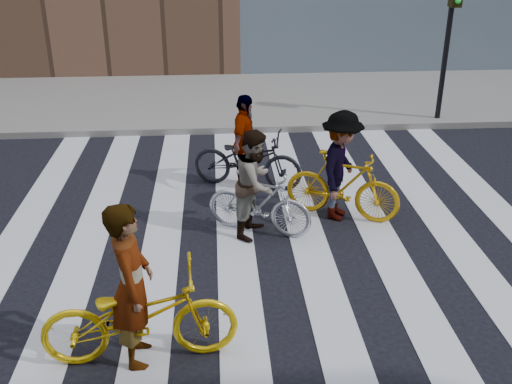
{
  "coord_description": "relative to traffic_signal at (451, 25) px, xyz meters",
  "views": [
    {
      "loc": [
        -0.79,
        -7.74,
        4.43
      ],
      "look_at": [
        -0.23,
        0.3,
        0.72
      ],
      "focal_mm": 42.0,
      "sensor_mm": 36.0,
      "label": 1
    }
  ],
  "objects": [
    {
      "name": "bike_yellow_left",
      "position": [
        -6.07,
        -7.74,
        -1.73
      ],
      "size": [
        2.14,
        0.87,
        1.1
      ],
      "primitive_type": "imported",
      "rotation": [
        0.0,
        0.0,
        1.64
      ],
      "color": "yellow",
      "rests_on": "ground"
    },
    {
      "name": "bike_dark_rear",
      "position": [
        -4.65,
        -3.2,
        -1.76
      ],
      "size": [
        2.1,
        1.28,
        1.04
      ],
      "primitive_type": "imported",
      "rotation": [
        0.0,
        0.0,
        1.25
      ],
      "color": "black",
      "rests_on": "ground"
    },
    {
      "name": "bike_silver_mid",
      "position": [
        -4.57,
        -4.94,
        -1.78
      ],
      "size": [
        1.7,
        1.11,
        0.99
      ],
      "primitive_type": "imported",
      "rotation": [
        0.0,
        0.0,
        1.15
      ],
      "color": "silver",
      "rests_on": "ground"
    },
    {
      "name": "zebra_crosswalk",
      "position": [
        -4.4,
        -5.32,
        -2.27
      ],
      "size": [
        8.25,
        10.0,
        0.01
      ],
      "color": "silver",
      "rests_on": "ground"
    },
    {
      "name": "bike_yellow_right",
      "position": [
        -3.21,
        -4.51,
        -1.73
      ],
      "size": [
        1.89,
        1.25,
        1.11
      ],
      "primitive_type": "imported",
      "rotation": [
        0.0,
        0.0,
        1.14
      ],
      "color": "orange",
      "rests_on": "ground"
    },
    {
      "name": "sidewalk_far",
      "position": [
        -4.4,
        2.18,
        -2.2
      ],
      "size": [
        100.0,
        5.0,
        0.15
      ],
      "primitive_type": "cube",
      "color": "slate",
      "rests_on": "ground"
    },
    {
      "name": "rider_left",
      "position": [
        -6.12,
        -7.74,
        -1.33
      ],
      "size": [
        0.5,
        0.72,
        1.89
      ],
      "primitive_type": "imported",
      "rotation": [
        0.0,
        0.0,
        1.64
      ],
      "color": "slate",
      "rests_on": "ground"
    },
    {
      "name": "rider_rear",
      "position": [
        -4.7,
        -3.2,
        -1.43
      ],
      "size": [
        0.71,
        1.07,
        1.7
      ],
      "primitive_type": "imported",
      "rotation": [
        0.0,
        0.0,
        1.25
      ],
      "color": "slate",
      "rests_on": "ground"
    },
    {
      "name": "rider_right",
      "position": [
        -3.26,
        -4.51,
        -1.39
      ],
      "size": [
        1.08,
        1.32,
        1.78
      ],
      "primitive_type": "imported",
      "rotation": [
        0.0,
        0.0,
        1.14
      ],
      "color": "slate",
      "rests_on": "ground"
    },
    {
      "name": "rider_mid",
      "position": [
        -4.62,
        -4.94,
        -1.45
      ],
      "size": [
        0.9,
        0.99,
        1.66
      ],
      "primitive_type": "imported",
      "rotation": [
        0.0,
        0.0,
        1.15
      ],
      "color": "slate",
      "rests_on": "ground"
    },
    {
      "name": "traffic_signal",
      "position": [
        0.0,
        0.0,
        0.0
      ],
      "size": [
        0.22,
        0.42,
        3.33
      ],
      "color": "black",
      "rests_on": "ground"
    },
    {
      "name": "ground",
      "position": [
        -4.4,
        -5.32,
        -2.28
      ],
      "size": [
        100.0,
        100.0,
        0.0
      ],
      "primitive_type": "plane",
      "color": "black",
      "rests_on": "ground"
    }
  ]
}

